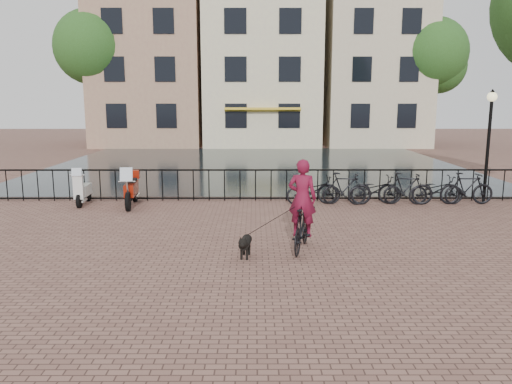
{
  "coord_description": "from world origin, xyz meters",
  "views": [
    {
      "loc": [
        -0.03,
        -7.8,
        3.18
      ],
      "look_at": [
        0.0,
        3.0,
        1.2
      ],
      "focal_mm": 35.0,
      "sensor_mm": 36.0,
      "label": 1
    }
  ],
  "objects_px": {
    "dog": "(245,245)",
    "scooter": "(83,185)",
    "lamp_post": "(490,127)",
    "motorcycle": "(131,185)",
    "cyclist": "(302,211)"
  },
  "relations": [
    {
      "from": "dog",
      "to": "scooter",
      "type": "xyz_separation_m",
      "value": [
        -5.13,
        5.35,
        0.37
      ]
    },
    {
      "from": "scooter",
      "to": "lamp_post",
      "type": "bearing_deg",
      "value": -3.04
    },
    {
      "from": "lamp_post",
      "to": "dog",
      "type": "xyz_separation_m",
      "value": [
        -7.42,
        -5.52,
        -2.12
      ]
    },
    {
      "from": "lamp_post",
      "to": "motorcycle",
      "type": "xyz_separation_m",
      "value": [
        -10.99,
        -0.45,
        -1.72
      ]
    },
    {
      "from": "lamp_post",
      "to": "scooter",
      "type": "xyz_separation_m",
      "value": [
        -12.55,
        -0.17,
        -1.75
      ]
    },
    {
      "from": "motorcycle",
      "to": "scooter",
      "type": "bearing_deg",
      "value": 164.77
    },
    {
      "from": "lamp_post",
      "to": "cyclist",
      "type": "xyz_separation_m",
      "value": [
        -6.22,
        -5.04,
        -1.5
      ]
    },
    {
      "from": "cyclist",
      "to": "scooter",
      "type": "distance_m",
      "value": 7.99
    },
    {
      "from": "motorcycle",
      "to": "dog",
      "type": "bearing_deg",
      "value": -60.11
    },
    {
      "from": "scooter",
      "to": "cyclist",
      "type": "bearing_deg",
      "value": -41.39
    },
    {
      "from": "cyclist",
      "to": "scooter",
      "type": "height_order",
      "value": "cyclist"
    },
    {
      "from": "cyclist",
      "to": "motorcycle",
      "type": "relative_size",
      "value": 1.23
    },
    {
      "from": "motorcycle",
      "to": "scooter",
      "type": "xyz_separation_m",
      "value": [
        -1.56,
        0.28,
        -0.04
      ]
    },
    {
      "from": "lamp_post",
      "to": "dog",
      "type": "bearing_deg",
      "value": -143.34
    },
    {
      "from": "cyclist",
      "to": "scooter",
      "type": "bearing_deg",
      "value": -22.57
    }
  ]
}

